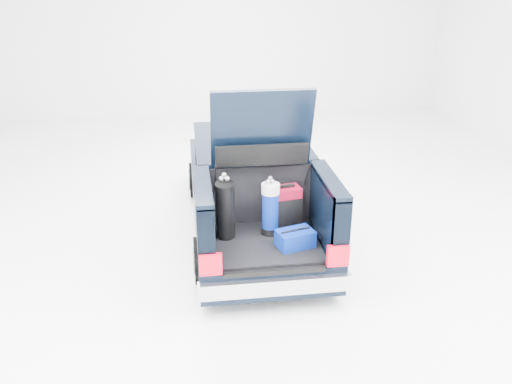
{
  "coord_description": "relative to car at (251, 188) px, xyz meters",
  "views": [
    {
      "loc": [
        -0.94,
        -7.46,
        3.88
      ],
      "look_at": [
        0.0,
        -0.5,
        0.86
      ],
      "focal_mm": 38.0,
      "sensor_mm": 36.0,
      "label": 1
    }
  ],
  "objects": [
    {
      "name": "ground",
      "position": [
        0.0,
        -0.11,
        -0.67
      ],
      "size": [
        14.0,
        14.0,
        0.0
      ],
      "primitive_type": "plane",
      "color": "white",
      "rests_on": "ground"
    },
    {
      "name": "car",
      "position": [
        0.0,
        0.0,
        0.0
      ],
      "size": [
        1.87,
        4.65,
        2.47
      ],
      "color": "black",
      "rests_on": "ground"
    },
    {
      "name": "red_suitcase",
      "position": [
        0.29,
        -1.28,
        0.22
      ],
      "size": [
        0.41,
        0.31,
        0.63
      ],
      "rotation": [
        0.0,
        0.0,
        0.18
      ],
      "color": "maroon",
      "rests_on": "car"
    },
    {
      "name": "black_golf_bag",
      "position": [
        -0.5,
        -1.43,
        0.32
      ],
      "size": [
        0.26,
        0.35,
        0.88
      ],
      "rotation": [
        0.0,
        0.0,
        -0.06
      ],
      "color": "black",
      "rests_on": "car"
    },
    {
      "name": "blue_golf_bag",
      "position": [
        0.08,
        -1.37,
        0.28
      ],
      "size": [
        0.29,
        0.29,
        0.78
      ],
      "rotation": [
        0.0,
        0.0,
        0.29
      ],
      "color": "black",
      "rests_on": "car"
    },
    {
      "name": "blue_duffel",
      "position": [
        0.33,
        -1.76,
        0.03
      ],
      "size": [
        0.51,
        0.4,
        0.23
      ],
      "rotation": [
        0.0,
        0.0,
        0.28
      ],
      "color": "navy",
      "rests_on": "car"
    }
  ]
}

